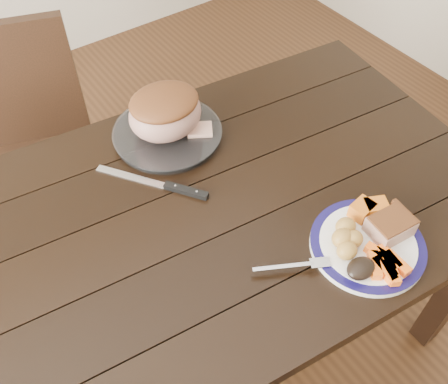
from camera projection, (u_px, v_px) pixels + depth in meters
ground at (203, 341)px, 1.82m from camera, size 4.00×4.00×0.00m
dining_table at (195, 236)px, 1.32m from camera, size 1.69×1.07×0.75m
chair_far at (31, 146)px, 1.73m from camera, size 0.53×0.54×0.93m
dinner_plate at (367, 246)px, 1.18m from camera, size 0.27×0.27×0.02m
plate_rim at (368, 244)px, 1.17m from camera, size 0.27×0.27×0.02m
serving_platter at (168, 134)px, 1.43m from camera, size 0.30×0.30×0.02m
pork_slice at (390, 227)px, 1.17m from camera, size 0.10×0.09×0.04m
roasted_potatoes at (347, 238)px, 1.15m from camera, size 0.10×0.10×0.04m
carrot_batons at (386, 264)px, 1.12m from camera, size 0.09×0.12×0.02m
pumpkin_wedges at (369, 209)px, 1.21m from camera, size 0.10×0.07×0.04m
dark_mushroom at (361, 268)px, 1.10m from camera, size 0.07×0.05×0.03m
fork at (297, 265)px, 1.13m from camera, size 0.16×0.10×0.00m
roast_joint at (165, 114)px, 1.37m from camera, size 0.21×0.18×0.14m
cut_slice at (200, 130)px, 1.42m from camera, size 0.09×0.08×0.02m
carving_knife at (172, 187)px, 1.30m from camera, size 0.20×0.27×0.01m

